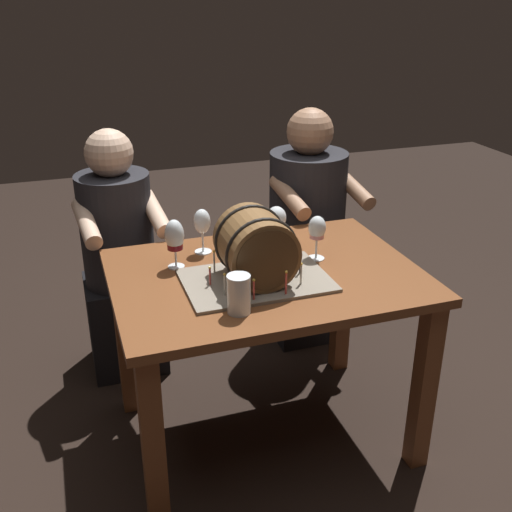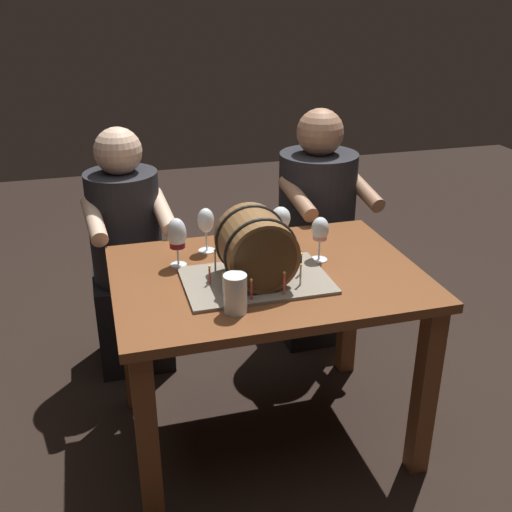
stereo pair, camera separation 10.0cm
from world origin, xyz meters
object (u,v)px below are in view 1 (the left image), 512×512
object	(u,v)px
barrel_cake	(256,251)
wine_glass_rose	(317,230)
wine_glass_red	(175,237)
beer_pint	(239,296)
person_seated_right	(307,233)
wine_glass_amber	(276,219)
person_seated_left	(121,266)
dining_table	(265,303)
wine_glass_empty	(202,223)

from	to	relation	value
barrel_cake	wine_glass_rose	distance (m)	0.30
barrel_cake	wine_glass_red	world-z (taller)	barrel_cake
beer_pint	person_seated_right	xyz separation A→B (m)	(0.64, 0.94, -0.23)
wine_glass_amber	beer_pint	world-z (taller)	wine_glass_amber
wine_glass_red	beer_pint	distance (m)	0.42
barrel_cake	wine_glass_rose	bearing A→B (deg)	22.12
barrel_cake	person_seated_left	xyz separation A→B (m)	(-0.40, 0.75, -0.33)
dining_table	wine_glass_amber	bearing A→B (deg)	60.91
wine_glass_amber	wine_glass_red	world-z (taller)	wine_glass_red
barrel_cake	beer_pint	world-z (taller)	barrel_cake
wine_glass_empty	beer_pint	size ratio (longest dim) A/B	1.37
person_seated_right	wine_glass_empty	bearing A→B (deg)	-145.34
beer_pint	dining_table	bearing A→B (deg)	54.44
wine_glass_empty	wine_glass_rose	bearing A→B (deg)	-26.74
wine_glass_amber	person_seated_left	size ratio (longest dim) A/B	0.15
wine_glass_rose	beer_pint	bearing A→B (deg)	-143.00
wine_glass_amber	person_seated_right	world-z (taller)	person_seated_right
wine_glass_red	person_seated_left	xyz separation A→B (m)	(-0.16, 0.54, -0.33)
wine_glass_empty	person_seated_right	xyz separation A→B (m)	(0.63, 0.44, -0.29)
wine_glass_rose	wine_glass_empty	bearing A→B (deg)	153.26
barrel_cake	wine_glass_empty	xyz separation A→B (m)	(-0.11, 0.31, 0.00)
wine_glass_red	dining_table	bearing A→B (deg)	-26.33
wine_glass_empty	person_seated_right	world-z (taller)	person_seated_right
wine_glass_empty	wine_glass_rose	distance (m)	0.44
wine_glass_rose	person_seated_right	world-z (taller)	person_seated_right
barrel_cake	wine_glass_amber	xyz separation A→B (m)	(0.18, 0.28, -0.01)
wine_glass_amber	person_seated_left	distance (m)	0.81
barrel_cake	wine_glass_empty	bearing A→B (deg)	110.04
barrel_cake	person_seated_right	bearing A→B (deg)	55.38
wine_glass_empty	wine_glass_red	distance (m)	0.16
wine_glass_empty	barrel_cake	bearing A→B (deg)	-69.96
wine_glass_amber	wine_glass_rose	xyz separation A→B (m)	(0.10, -0.16, 0.00)
dining_table	wine_glass_empty	xyz separation A→B (m)	(-0.17, 0.25, 0.25)
wine_glass_rose	person_seated_right	bearing A→B (deg)	69.55
dining_table	beer_pint	distance (m)	0.36
dining_table	person_seated_left	xyz separation A→B (m)	(-0.46, 0.69, -0.08)
dining_table	beer_pint	bearing A→B (deg)	-125.56
wine_glass_amber	person_seated_right	size ratio (longest dim) A/B	0.14
wine_glass_amber	person_seated_left	bearing A→B (deg)	140.79
wine_glass_empty	person_seated_left	xyz separation A→B (m)	(-0.29, 0.44, -0.34)
person_seated_left	wine_glass_amber	bearing A→B (deg)	-39.21
beer_pint	person_seated_left	xyz separation A→B (m)	(-0.28, 0.94, -0.27)
wine_glass_red	person_seated_left	world-z (taller)	person_seated_left
dining_table	wine_glass_rose	size ratio (longest dim) A/B	6.43
dining_table	wine_glass_empty	world-z (taller)	wine_glass_empty
dining_table	person_seated_left	size ratio (longest dim) A/B	0.97
dining_table	person_seated_right	bearing A→B (deg)	56.25
person_seated_left	person_seated_right	xyz separation A→B (m)	(0.92, 0.00, 0.04)
dining_table	wine_glass_amber	distance (m)	0.35
wine_glass_amber	wine_glass_rose	distance (m)	0.19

